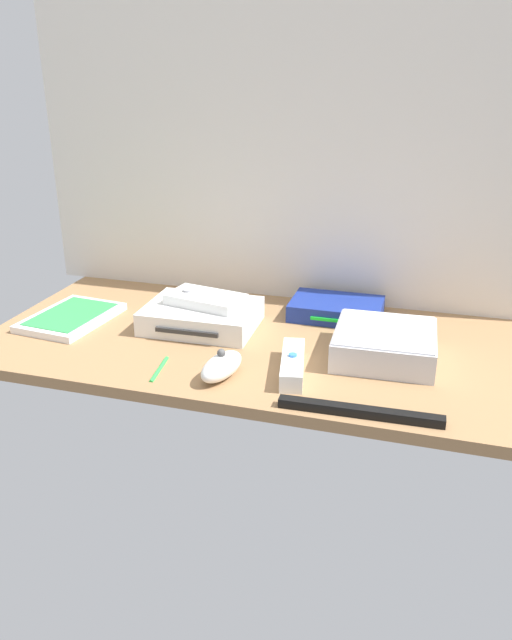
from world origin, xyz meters
The scene contains 11 objects.
ground_plane centered at (0.00, 0.00, -1.00)cm, with size 100.00×48.00×2.00cm, color #936D47.
back_wall centered at (0.00, 24.60, 32.00)cm, with size 110.00×1.20×64.00cm, color silver.
game_console centered at (-11.89, 3.15, 2.20)cm, with size 21.42×16.94×4.40cm.
mini_computer centered at (23.38, -0.92, 2.64)cm, with size 17.60×17.60×5.30cm.
game_case centered at (-37.81, -1.51, 0.76)cm, with size 15.36×20.21×1.56cm.
network_router centered at (12.23, 15.61, 1.70)cm, with size 18.01×12.41×3.40cm.
remote_wand centered at (9.51, -10.89, 1.51)cm, with size 6.41×15.22×3.40cm.
remote_nunchuk centered at (-1.09, -15.89, 2.04)cm, with size 6.62×10.75×5.10cm.
remote_classic_pad centered at (-11.33, 4.03, 5.41)cm, with size 15.63×10.52×2.40cm.
sensor_bar centered at (22.07, -21.46, 0.70)cm, with size 24.00×1.80×1.40cm, color black.
stylus_pen centered at (-12.05, -16.24, 0.35)cm, with size 0.70×0.70×9.00cm, color green.
Camera 1 is at (30.03, -101.21, 47.32)cm, focal length 35.14 mm.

